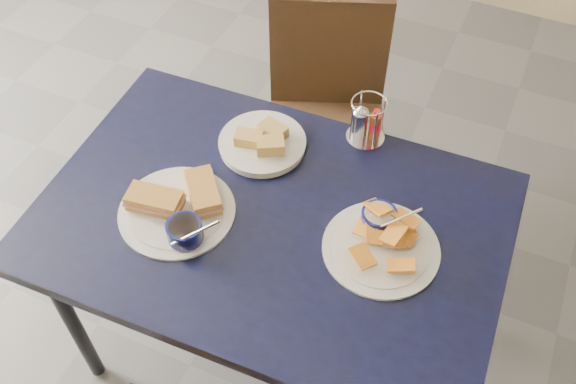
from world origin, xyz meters
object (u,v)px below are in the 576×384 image
at_px(dining_table, 272,232).
at_px(condiment_caddy, 365,123).
at_px(chair_far, 335,106).
at_px(sandwich_plate, 179,208).
at_px(bread_basket, 263,143).
at_px(plantain_plate, 381,238).

bearing_deg(dining_table, condiment_caddy, 71.78).
bearing_deg(dining_table, chair_far, 96.95).
bearing_deg(sandwich_plate, chair_far, 80.70).
bearing_deg(bread_basket, chair_far, 85.78).
bearing_deg(sandwich_plate, condiment_caddy, 53.26).
relative_size(plantain_plate, bread_basket, 1.21).
distance_m(bread_basket, condiment_caddy, 0.29).
xyz_separation_m(sandwich_plate, plantain_plate, (0.50, 0.12, -0.00)).
xyz_separation_m(dining_table, condiment_caddy, (0.12, 0.37, 0.12)).
bearing_deg(chair_far, plantain_plate, -61.27).
xyz_separation_m(bread_basket, condiment_caddy, (0.24, 0.15, 0.04)).
height_order(chair_far, bread_basket, chair_far).
bearing_deg(sandwich_plate, plantain_plate, 13.97).
relative_size(sandwich_plate, bread_basket, 1.31).
bearing_deg(bread_basket, condiment_caddy, 32.25).
distance_m(dining_table, plantain_plate, 0.30).
xyz_separation_m(chair_far, plantain_plate, (0.37, -0.67, 0.27)).
xyz_separation_m(chair_far, condiment_caddy, (0.21, -0.34, 0.31)).
bearing_deg(bread_basket, sandwich_plate, -107.42).
height_order(chair_far, plantain_plate, same).
distance_m(chair_far, sandwich_plate, 0.85).
distance_m(plantain_plate, bread_basket, 0.44).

